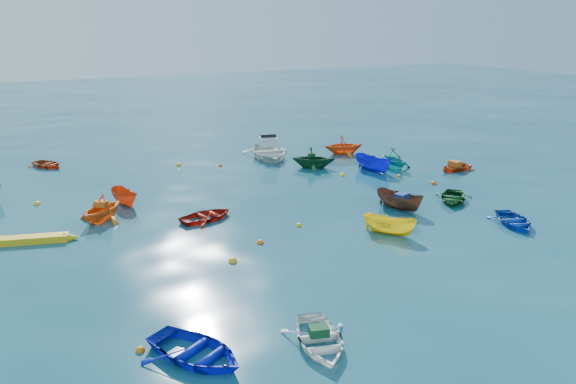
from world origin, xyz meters
name	(u,v)px	position (x,y,z in m)	size (l,w,h in m)	color
ground	(334,227)	(0.00, 0.00, 0.00)	(160.00, 160.00, 0.00)	#0A3C4D
dinghy_blue_sw	(196,358)	(-9.49, -7.69, 0.00)	(2.37, 3.32, 0.69)	#0E1BBA
dinghy_white_near	(319,345)	(-5.84, -8.74, 0.00)	(2.13, 2.98, 0.62)	white
sampan_brown_mid	(399,209)	(4.52, 0.76, 0.00)	(1.08, 2.86, 1.11)	#58311F
dinghy_blue_se	(514,225)	(8.07, -3.76, 0.00)	(2.07, 2.89, 0.60)	#0D38AC
dinghy_orange_w	(102,220)	(-9.97, 6.06, 0.00)	(2.37, 2.75, 1.44)	orange
sampan_yellow_mid	(389,234)	(1.84, -1.96, 0.00)	(0.99, 2.62, 1.01)	yellow
dinghy_green_e	(453,201)	(8.01, 0.48, 0.00)	(2.06, 2.88, 0.60)	#0F4216
dinghy_cyan_se	(393,168)	(9.51, 7.93, 0.00)	(2.41, 2.79, 1.47)	teal
dinghy_red_nw	(207,219)	(-5.20, 3.79, 0.00)	(2.03, 2.83, 0.59)	#AD1B0E
sampan_orange_n	(125,204)	(-8.41, 8.11, 0.00)	(0.97, 2.57, 0.99)	#C63E12
dinghy_green_n	(313,168)	(4.67, 10.44, 0.00)	(2.48, 2.87, 1.51)	#104623
dinghy_red_ne	(455,170)	(12.92, 5.59, 0.00)	(1.87, 2.61, 0.54)	#BC390F
sampan_blue_far	(373,171)	(7.84, 7.90, 0.00)	(1.17, 3.09, 1.20)	#1011CF
dinghy_red_far	(48,167)	(-11.53, 18.86, 0.00)	(1.89, 2.65, 0.55)	#9F320D
dinghy_orange_far	(343,154)	(8.68, 12.97, 0.00)	(2.53, 2.93, 1.54)	#ED5A16
kayak_yellow	(29,243)	(-13.45, 4.46, 0.00)	(0.62, 4.11, 0.42)	yellow
motorboat_white	(269,157)	(3.21, 14.52, 0.00)	(3.54, 4.95, 1.63)	silver
tarp_green_a	(319,331)	(-5.81, -8.65, 0.46)	(0.61, 0.46, 0.29)	#114725
tarp_blue_a	(402,196)	(4.57, 0.62, 0.73)	(0.72, 0.55, 0.35)	navy
tarp_orange_a	(101,204)	(-9.93, 6.09, 0.86)	(0.58, 0.44, 0.28)	orange
tarp_green_b	(312,155)	(4.59, 10.50, 0.91)	(0.62, 0.47, 0.30)	#114718
tarp_orange_b	(455,164)	(12.82, 5.58, 0.45)	(0.75, 0.57, 0.36)	#DC5816
buoy_or_a	(140,351)	(-10.89, -6.55, 0.00)	(0.30, 0.30, 0.30)	orange
buoy_ye_a	(233,262)	(-5.95, -1.66, 0.00)	(0.39, 0.39, 0.39)	yellow
buoy_or_b	(433,184)	(9.32, 3.59, 0.00)	(0.38, 0.38, 0.38)	#CE5C0B
buoy_ye_b	(37,204)	(-12.73, 10.28, 0.00)	(0.37, 0.37, 0.37)	yellow
buoy_or_c	(260,243)	(-4.08, -0.30, 0.00)	(0.33, 0.33, 0.33)	orange
buoy_ye_c	(299,226)	(-1.49, 0.87, 0.00)	(0.30, 0.30, 0.30)	yellow
buoy_or_d	(399,177)	(8.47, 5.89, 0.00)	(0.31, 0.31, 0.31)	#D75E0B
buoy_ye_d	(179,166)	(-3.40, 15.12, 0.00)	(0.37, 0.37, 0.37)	gold
buoy_or_e	(220,166)	(-0.86, 13.65, 0.00)	(0.31, 0.31, 0.31)	#E7550C
buoy_ye_e	(342,175)	(5.38, 7.82, 0.00)	(0.36, 0.36, 0.36)	yellow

